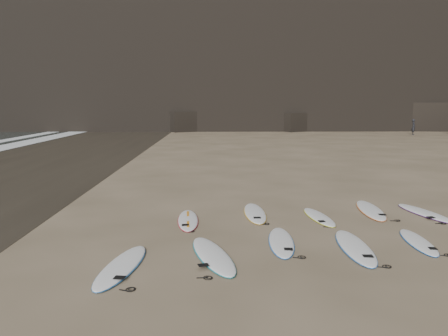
# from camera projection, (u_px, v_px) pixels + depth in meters

# --- Properties ---
(ground) EXTENTS (240.00, 240.00, 0.00)m
(ground) POSITION_uv_depth(u_px,v_px,m) (296.00, 247.00, 10.60)
(ground) COLOR #897559
(ground) RESTS_ON ground
(surfboard_0) EXTENTS (1.03, 2.72, 0.10)m
(surfboard_0) POSITION_uv_depth(u_px,v_px,m) (122.00, 266.00, 9.28)
(surfboard_0) COLOR white
(surfboard_0) RESTS_ON ground
(surfboard_1) EXTENTS (1.36, 2.82, 0.10)m
(surfboard_1) POSITION_uv_depth(u_px,v_px,m) (213.00, 255.00, 9.95)
(surfboard_1) COLOR white
(surfboard_1) RESTS_ON ground
(surfboard_2) EXTENTS (0.81, 2.51, 0.09)m
(surfboard_2) POSITION_uv_depth(u_px,v_px,m) (281.00, 241.00, 10.93)
(surfboard_2) COLOR white
(surfboard_2) RESTS_ON ground
(surfboard_3) EXTENTS (0.81, 2.79, 0.10)m
(surfboard_3) POSITION_uv_depth(u_px,v_px,m) (355.00, 247.00, 10.52)
(surfboard_3) COLOR white
(surfboard_3) RESTS_ON ground
(surfboard_4) EXTENTS (0.74, 2.24, 0.08)m
(surfboard_4) POSITION_uv_depth(u_px,v_px,m) (418.00, 242.00, 10.93)
(surfboard_4) COLOR white
(surfboard_4) RESTS_ON ground
(surfboard_5) EXTENTS (0.72, 2.44, 0.09)m
(surfboard_5) POSITION_uv_depth(u_px,v_px,m) (188.00, 220.00, 12.97)
(surfboard_5) COLOR white
(surfboard_5) RESTS_ON ground
(surfboard_6) EXTENTS (0.65, 2.63, 0.09)m
(surfboard_6) POSITION_uv_depth(u_px,v_px,m) (255.00, 213.00, 13.79)
(surfboard_6) COLOR white
(surfboard_6) RESTS_ON ground
(surfboard_7) EXTENTS (0.81, 2.33, 0.08)m
(surfboard_7) POSITION_uv_depth(u_px,v_px,m) (319.00, 217.00, 13.33)
(surfboard_7) COLOR white
(surfboard_7) RESTS_ON ground
(surfboard_8) EXTENTS (0.96, 2.81, 0.10)m
(surfboard_8) POSITION_uv_depth(u_px,v_px,m) (371.00, 210.00, 14.16)
(surfboard_8) COLOR white
(surfboard_8) RESTS_ON ground
(surfboard_9) EXTENTS (1.12, 2.61, 0.09)m
(surfboard_9) POSITION_uv_depth(u_px,v_px,m) (424.00, 213.00, 13.81)
(surfboard_9) COLOR white
(surfboard_9) RESTS_ON ground
(person_a) EXTENTS (0.61, 0.74, 1.75)m
(person_a) POSITION_uv_depth(u_px,v_px,m) (414.00, 127.00, 48.69)
(person_a) COLOR black
(person_a) RESTS_ON ground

